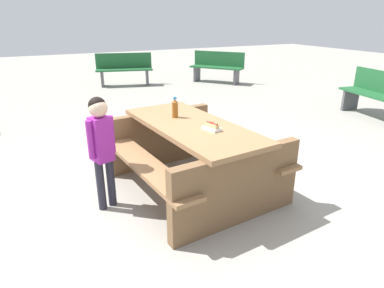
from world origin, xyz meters
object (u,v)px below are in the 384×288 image
Objects in this scene: child_in_coat at (101,140)px; park_bench_near at (217,66)px; picnic_table at (192,151)px; hotdog_tray at (212,127)px; park_bench_far at (124,69)px; park_bench_mid at (379,94)px; soda_bottle at (175,108)px.

park_bench_near is (-5.32, 4.40, -0.27)m from child_in_coat.
picnic_table is at bearing -32.92° from park_bench_near.
child_in_coat is (-0.29, -1.02, -0.06)m from hotdog_tray.
child_in_coat reaches higher than picnic_table.
park_bench_mid is at bearing 32.65° from park_bench_far.
park_bench_far is (-6.09, 1.92, -0.27)m from child_in_coat.
child_in_coat is (0.27, -0.88, -0.13)m from soda_bottle.
park_bench_near is at bearing 148.98° from hotdog_tray.
park_bench_near is 4.49m from park_bench_mid.
park_bench_far reaches higher than hotdog_tray.
soda_bottle reaches higher than park_bench_mid.
soda_bottle is 4.43m from park_bench_mid.
soda_bottle is at bearing -34.90° from park_bench_near.
soda_bottle reaches higher than hotdog_tray.
picnic_table is 1.71× the size of child_in_coat.
park_bench_mid reaches higher than hotdog_tray.
park_bench_near reaches higher than picnic_table.
park_bench_near is 0.92× the size of park_bench_mid.
child_in_coat is 0.73× the size of park_bench_mid.
picnic_table is at bearing -77.79° from park_bench_mid.
child_in_coat is at bearing -91.66° from picnic_table.
picnic_table is 0.51m from soda_bottle.
park_bench_near is at bearing -169.12° from park_bench_mid.
park_bench_mid is (-0.93, 4.31, 0.00)m from picnic_table.
picnic_table is at bearing 88.34° from child_in_coat.
soda_bottle is 5.93m from park_bench_far.
soda_bottle is (-0.30, -0.06, 0.41)m from picnic_table.
hotdog_tray is (0.57, 0.15, -0.07)m from soda_bottle.
hotdog_tray is 6.56m from park_bench_near.
picnic_table is 1.25× the size of park_bench_mid.
child_in_coat reaches higher than soda_bottle.
park_bench_near is (-5.34, 3.46, 0.00)m from picnic_table.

